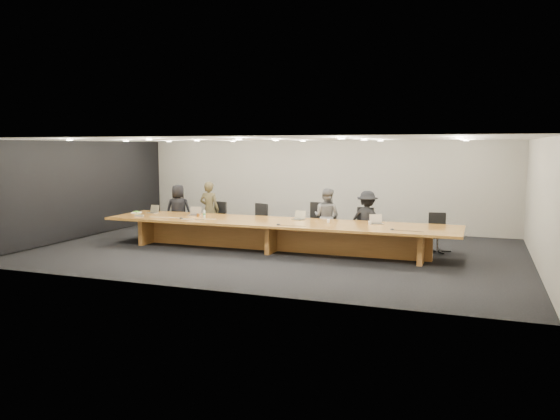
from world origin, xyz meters
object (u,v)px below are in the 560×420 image
(chair_mid_left, at_px, (257,222))
(mic_center, at_px, (278,224))
(person_a, at_px, (178,210))
(laptop_e, at_px, (377,219))
(chair_far_right, at_px, (438,233))
(laptop_b, at_px, (194,211))
(chair_mid_right, at_px, (314,223))
(chair_right, at_px, (363,227))
(laptop_d, at_px, (298,215))
(av_box, at_px, (139,216))
(water_bottle, at_px, (204,214))
(chair_far_left, at_px, (175,218))
(amber_mug, at_px, (198,215))
(person_c, at_px, (327,217))
(mic_left, at_px, (181,218))
(paper_cup_near, at_px, (328,221))
(person_b, at_px, (209,210))
(paper_cup_far, at_px, (370,223))
(person_d, at_px, (367,220))
(conference_table, at_px, (276,230))
(chair_left, at_px, (216,219))
(mic_right, at_px, (392,229))

(chair_mid_left, bearing_deg, mic_center, -36.57)
(person_a, distance_m, laptop_e, 6.01)
(chair_far_right, bearing_deg, laptop_b, 175.99)
(chair_mid_right, bearing_deg, chair_right, 10.89)
(mic_center, bearing_deg, laptop_d, 81.43)
(chair_mid_right, relative_size, chair_right, 1.08)
(av_box, relative_size, mic_center, 1.83)
(chair_mid_right, relative_size, water_bottle, 5.84)
(chair_far_left, distance_m, amber_mug, 1.76)
(person_a, height_order, person_c, person_c)
(mic_left, bearing_deg, amber_mug, 59.37)
(chair_mid_left, xyz_separation_m, paper_cup_near, (2.36, -1.08, 0.27))
(amber_mug, bearing_deg, person_b, 102.80)
(chair_right, relative_size, paper_cup_far, 11.75)
(chair_far_left, distance_m, water_bottle, 2.02)
(laptop_b, distance_m, mic_center, 2.90)
(chair_far_right, relative_size, mic_center, 8.29)
(person_c, relative_size, laptop_e, 5.03)
(person_d, bearing_deg, av_box, 21.87)
(chair_mid_left, relative_size, laptop_b, 3.36)
(amber_mug, bearing_deg, av_box, -163.50)
(water_bottle, bearing_deg, chair_right, 17.03)
(laptop_d, bearing_deg, chair_far_right, 27.13)
(person_d, relative_size, mic_center, 12.36)
(amber_mug, xyz_separation_m, paper_cup_far, (4.58, 0.13, -0.00))
(chair_right, height_order, person_a, person_a)
(laptop_b, distance_m, av_box, 1.46)
(conference_table, xyz_separation_m, paper_cup_near, (1.31, 0.18, 0.27))
(amber_mug, xyz_separation_m, paper_cup_near, (3.56, 0.11, -0.00))
(paper_cup_near, xyz_separation_m, paper_cup_far, (1.03, 0.02, 0.00))
(mic_center, bearing_deg, chair_mid_right, 79.86)
(person_d, bearing_deg, chair_mid_left, 4.86)
(person_c, relative_size, amber_mug, 16.29)
(chair_left, bearing_deg, person_a, -155.12)
(person_a, height_order, paper_cup_near, person_a)
(chair_mid_right, distance_m, amber_mug, 3.11)
(chair_left, xyz_separation_m, mic_left, (-0.14, -1.69, 0.24))
(chair_far_left, bearing_deg, water_bottle, -40.66)
(mic_left, relative_size, mic_center, 0.92)
(chair_left, distance_m, water_bottle, 1.44)
(person_b, relative_size, person_d, 1.09)
(person_d, height_order, laptop_d, person_d)
(av_box, xyz_separation_m, mic_right, (6.74, -0.05, -0.00))
(mic_left, bearing_deg, paper_cup_near, 8.23)
(chair_far_right, bearing_deg, chair_far_left, 168.03)
(chair_far_left, relative_size, chair_mid_right, 0.91)
(person_c, bearing_deg, conference_table, 62.23)
(chair_left, relative_size, person_c, 0.69)
(chair_mid_left, xyz_separation_m, laptop_d, (1.49, -0.84, 0.35))
(chair_right, relative_size, amber_mug, 11.27)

